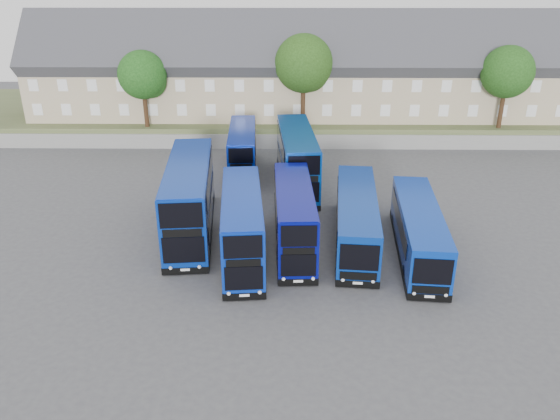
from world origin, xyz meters
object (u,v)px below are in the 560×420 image
at_px(dd_front_mid, 242,227).
at_px(tree_far, 540,60).
at_px(tree_west, 144,77).
at_px(tree_mid, 305,66).
at_px(tree_east, 508,74).
at_px(coach_east_a, 356,220).
at_px(dd_front_left, 190,199).

height_order(dd_front_mid, tree_far, tree_far).
distance_m(tree_west, tree_far, 42.58).
xyz_separation_m(tree_mid, tree_east, (20.00, -0.50, -0.68)).
height_order(tree_west, tree_mid, tree_mid).
bearing_deg(tree_east, coach_east_a, -128.08).
bearing_deg(coach_east_a, dd_front_left, 177.60).
relative_size(dd_front_mid, tree_far, 1.24).
bearing_deg(coach_east_a, tree_far, 56.47).
bearing_deg(dd_front_left, tree_east, 30.31).
relative_size(dd_front_mid, tree_mid, 1.17).
relative_size(dd_front_left, coach_east_a, 1.02).
bearing_deg(dd_front_left, coach_east_a, -13.00).
bearing_deg(tree_far, tree_mid, -165.96).
bearing_deg(tree_east, tree_far, 49.40).
xyz_separation_m(dd_front_mid, tree_mid, (4.56, 24.55, 6.00)).
xyz_separation_m(tree_west, tree_far, (42.00, 7.00, 0.68)).
bearing_deg(tree_far, tree_west, -170.54).
relative_size(dd_front_left, tree_east, 1.53).
bearing_deg(tree_west, tree_mid, 1.79).
height_order(coach_east_a, tree_mid, tree_mid).
distance_m(dd_front_left, tree_west, 22.30).
bearing_deg(tree_west, coach_east_a, -49.38).
bearing_deg(tree_mid, tree_far, 14.04).
bearing_deg(tree_east, tree_west, -180.00).
bearing_deg(tree_west, dd_front_mid, -64.56).
distance_m(tree_east, tree_far, 9.23).
relative_size(tree_west, tree_east, 0.94).
height_order(dd_front_left, tree_west, tree_west).
relative_size(coach_east_a, tree_east, 1.50).
distance_m(dd_front_left, dd_front_mid, 5.29).
bearing_deg(coach_east_a, tree_mid, 102.32).
height_order(tree_mid, tree_east, tree_mid).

